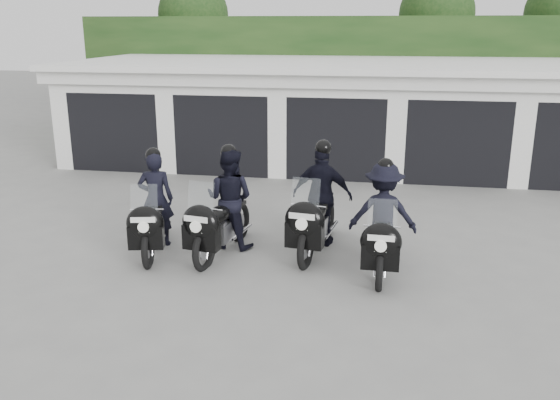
% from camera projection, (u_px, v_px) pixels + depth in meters
% --- Properties ---
extents(ground, '(80.00, 80.00, 0.00)m').
position_uv_depth(ground, '(309.00, 256.00, 10.69)').
color(ground, gray).
rests_on(ground, ground).
extents(garage_block, '(16.40, 6.80, 2.96)m').
position_uv_depth(garage_block, '(343.00, 114.00, 17.89)').
color(garage_block, white).
rests_on(garage_block, ground).
extents(background_vegetation, '(20.00, 3.90, 5.80)m').
position_uv_depth(background_vegetation, '(363.00, 59.00, 22.04)').
color(background_vegetation, '#163312').
rests_on(background_vegetation, ground).
extents(police_bike_a, '(0.95, 2.19, 1.93)m').
position_uv_depth(police_bike_a, '(154.00, 211.00, 10.75)').
color(police_bike_a, black).
rests_on(police_bike_a, ground).
extents(police_bike_b, '(1.06, 2.30, 2.02)m').
position_uv_depth(police_bike_b, '(225.00, 206.00, 10.73)').
color(police_bike_b, black).
rests_on(police_bike_b, ground).
extents(police_bike_c, '(1.21, 2.38, 2.08)m').
position_uv_depth(police_bike_c, '(320.00, 203.00, 10.83)').
color(police_bike_c, black).
rests_on(police_bike_c, ground).
extents(police_bike_d, '(1.17, 2.22, 1.93)m').
position_uv_depth(police_bike_d, '(383.00, 221.00, 10.00)').
color(police_bike_d, black).
rests_on(police_bike_d, ground).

